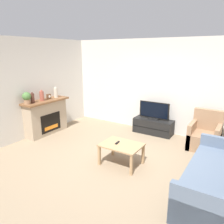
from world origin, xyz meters
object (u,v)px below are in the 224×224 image
mantel_vase_right (56,92)px  potted_plant (27,98)px  mantel_clock (49,97)px  tv (154,111)px  coffee_table (121,147)px  couch (220,180)px  armchair (205,136)px  mantel_vase_left (32,98)px  tv_stand (153,126)px  remote (117,143)px  fireplace (46,117)px  mantel_vase_centre_left (42,96)px

mantel_vase_right → potted_plant: (0.00, -1.01, 0.03)m
mantel_vase_right → mantel_clock: (0.00, -0.28, -0.08)m
mantel_vase_right → potted_plant: size_ratio=1.01×
tv → coffee_table: tv is taller
couch → armchair: bearing=107.2°
tv → coffee_table: size_ratio=1.05×
coffee_table → mantel_vase_left: bearing=179.8°
mantel_vase_left → armchair: 4.55m
mantel_vase_right → coffee_table: mantel_vase_right is taller
armchair → mantel_vase_right: bearing=-166.5°
tv_stand → remote: (0.02, -2.09, 0.25)m
fireplace → coffee_table: bearing=-8.8°
fireplace → tv_stand: fireplace is taller
mantel_vase_left → coffee_table: (2.75, -0.01, -0.74)m
mantel_vase_right → couch: (4.66, -0.87, -0.88)m
mantel_vase_left → mantel_vase_centre_left: size_ratio=0.94×
mantel_vase_centre_left → tv_stand: size_ratio=0.27×
fireplace → mantel_vase_centre_left: (0.02, -0.10, 0.64)m
mantel_vase_right → potted_plant: 1.01m
mantel_vase_centre_left → mantel_vase_right: (-0.00, 0.52, 0.01)m
mantel_vase_right → tv_stand: bearing=25.3°
tv → remote: (0.02, -2.09, -0.20)m
fireplace → potted_plant: bearing=-88.4°
potted_plant → couch: 4.75m
mantel_vase_centre_left → mantel_clock: 0.25m
mantel_clock → potted_plant: (-0.00, -0.73, 0.10)m
fireplace → mantel_clock: bearing=82.9°
mantel_vase_centre_left → fireplace: bearing=99.0°
couch → tv_stand: bearing=133.8°
mantel_vase_centre_left → couch: bearing=-4.3°
mantel_vase_centre_left → mantel_vase_right: mantel_vase_right is taller
tv → mantel_vase_right: bearing=-154.7°
tv_stand → tv: (0.00, -0.00, 0.45)m
mantel_vase_centre_left → couch: (4.66, -0.35, -0.87)m
mantel_vase_left → mantel_vase_centre_left: (0.00, 0.31, 0.01)m
potted_plant → coffee_table: bearing=3.5°
mantel_clock → remote: bearing=-12.0°
mantel_vase_centre_left → coffee_table: size_ratio=0.36×
potted_plant → mantel_vase_left: bearing=90.0°
potted_plant → coffee_table: (2.75, 0.17, -0.79)m
tv_stand → armchair: (1.46, -0.26, 0.08)m
fireplace → mantel_clock: (0.02, 0.14, 0.57)m
mantel_vase_left → mantel_vase_right: mantel_vase_right is taller
mantel_clock → coffee_table: 2.89m
armchair → tv_stand: bearing=169.8°
mantel_vase_right → mantel_clock: size_ratio=2.16×
fireplace → couch: fireplace is taller
mantel_vase_right → tv: (2.63, 1.24, -0.49)m
mantel_vase_centre_left → tv_stand: mantel_vase_centre_left is taller
mantel_vase_right → remote: (2.65, -0.84, -0.69)m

